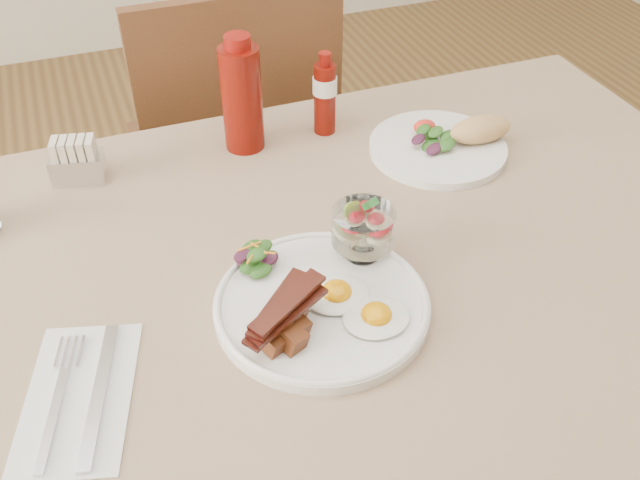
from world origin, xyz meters
TOP-DOWN VIEW (x-y plane):
  - table at (0.00, 0.00)m, footprint 1.33×0.88m
  - chair_far at (0.00, 0.66)m, footprint 0.42×0.42m
  - main_plate at (-0.07, -0.09)m, footprint 0.28×0.28m
  - fried_eggs at (-0.03, -0.12)m, footprint 0.14×0.16m
  - bacon_potato_pile at (-0.13, -0.13)m, footprint 0.12×0.10m
  - side_salad at (-0.13, -0.00)m, footprint 0.07×0.07m
  - fruit_cup at (0.01, -0.02)m, footprint 0.09×0.09m
  - second_plate at (0.27, 0.19)m, footprint 0.25×0.23m
  - ketchup_bottle at (-0.05, 0.33)m, footprint 0.08×0.08m
  - hot_sauce_bottle at (0.09, 0.32)m, footprint 0.04×0.04m
  - sugar_caddy at (-0.33, 0.32)m, footprint 0.09×0.06m
  - napkin_cutlery at (-0.38, -0.13)m, footprint 0.18×0.24m

SIDE VIEW (x-z plane):
  - chair_far at x=0.00m, z-range 0.06..0.99m
  - table at x=0.00m, z-range 0.29..1.04m
  - napkin_cutlery at x=-0.38m, z-range 0.75..0.76m
  - main_plate at x=-0.07m, z-range 0.75..0.77m
  - second_plate at x=0.27m, z-range 0.74..0.80m
  - fried_eggs at x=-0.03m, z-range 0.76..0.79m
  - side_salad at x=-0.13m, z-range 0.77..0.80m
  - sugar_caddy at x=-0.33m, z-range 0.75..0.82m
  - bacon_potato_pile at x=-0.13m, z-range 0.77..0.82m
  - fruit_cup at x=0.01m, z-range 0.77..0.86m
  - hot_sauce_bottle at x=0.09m, z-range 0.75..0.90m
  - ketchup_bottle at x=-0.05m, z-range 0.75..0.95m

